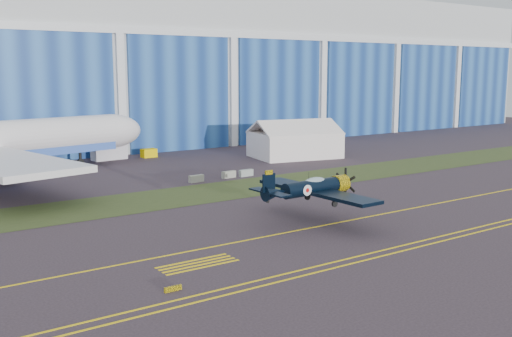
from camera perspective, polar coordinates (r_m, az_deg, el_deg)
ground at (r=60.95m, az=5.53°, el=-4.02°), size 260.00×260.00×0.00m
grass_median at (r=71.92m, az=-1.71°, el=-1.91°), size 260.00×10.00×0.02m
hangar at (r=123.08m, az=-16.84°, el=9.35°), size 220.00×45.70×30.00m
taxiway_centreline at (r=57.35m, az=8.77°, el=-4.93°), size 200.00×0.20×0.02m
edge_line_near at (r=51.16m, az=16.17°, el=-6.94°), size 80.00×0.20×0.02m
edge_line_far at (r=51.76m, az=15.31°, el=-6.71°), size 80.00×0.20×0.02m
hold_short_ladder at (r=44.57m, az=-5.59°, el=-9.03°), size 6.00×2.40×0.02m
guard_board_left at (r=39.49m, az=-7.92°, el=-11.27°), size 1.20×0.15×0.35m
warbird at (r=55.87m, az=5.29°, el=-1.83°), size 12.20×14.57×4.22m
tent at (r=98.00m, az=3.70°, el=2.90°), size 15.12×12.33×6.24m
shipping_container at (r=98.01m, az=-13.81°, el=1.50°), size 5.58×2.63×2.34m
tug at (r=99.39m, az=-10.17°, el=1.46°), size 2.48×1.62×1.40m
barrier_a at (r=76.32m, az=-5.70°, el=-0.97°), size 2.04×0.76×0.90m
barrier_b at (r=79.09m, az=-2.61°, el=-0.58°), size 2.05×0.78×0.90m
barrier_c at (r=80.26m, az=-0.95°, el=-0.42°), size 2.02×0.66×0.90m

